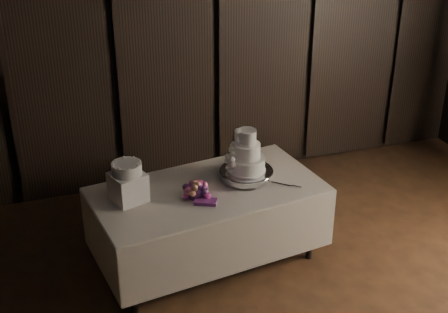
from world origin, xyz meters
TOP-DOWN VIEW (x-y plane):
  - room at (0.00, 0.00)m, footprint 6.08×7.08m
  - display_table at (-0.66, 1.86)m, footprint 2.12×1.31m
  - cake_stand at (-0.28, 1.92)m, footprint 0.57×0.57m
  - wedding_cake at (-0.31, 1.90)m, footprint 0.37×0.33m
  - bouquet at (-0.79, 1.75)m, footprint 0.44×0.49m
  - box_pedestal at (-1.34, 1.89)m, footprint 0.33×0.33m
  - small_cake at (-1.34, 1.89)m, footprint 0.30×0.30m
  - cake_knife at (-0.06, 1.76)m, footprint 0.29×0.27m

SIDE VIEW (x-z plane):
  - display_table at x=-0.66m, z-range 0.04..0.80m
  - cake_knife at x=-0.06m, z-range 0.76..0.77m
  - cake_stand at x=-0.28m, z-range 0.76..0.85m
  - bouquet at x=-0.79m, z-range 0.73..0.92m
  - box_pedestal at x=-1.34m, z-range 0.76..1.01m
  - wedding_cake at x=-0.31m, z-range 0.81..1.20m
  - small_cake at x=-1.34m, z-range 1.01..1.11m
  - room at x=0.00m, z-range -0.04..3.04m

